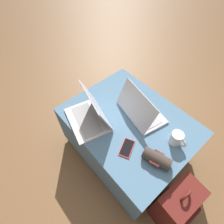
% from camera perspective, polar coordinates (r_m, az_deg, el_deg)
% --- Properties ---
extents(ground_plane, '(14.00, 14.00, 0.00)m').
position_cam_1_polar(ground_plane, '(1.69, 4.48, -11.83)').
color(ground_plane, brown).
extents(ottoman, '(0.93, 0.73, 0.47)m').
position_cam_1_polar(ottoman, '(1.48, 5.06, -7.87)').
color(ottoman, '#2A3D4E').
rests_on(ottoman, ground_plane).
extents(laptop_near, '(0.39, 0.33, 0.25)m').
position_cam_1_polar(laptop_near, '(1.25, -7.09, -0.98)').
color(laptop_near, silver).
rests_on(laptop_near, ottoman).
extents(laptop_far, '(0.39, 0.29, 0.23)m').
position_cam_1_polar(laptop_far, '(1.29, 9.03, 0.69)').
color(laptop_far, '#B7B7BC').
rests_on(laptop_far, ottoman).
extents(cell_phone, '(0.12, 0.15, 0.01)m').
position_cam_1_polar(cell_phone, '(1.16, 4.89, -11.55)').
color(cell_phone, red).
rests_on(cell_phone, ottoman).
extents(backpack, '(0.24, 0.29, 0.47)m').
position_cam_1_polar(backpack, '(1.41, 20.04, -26.63)').
color(backpack, '#5B1E19').
rests_on(backpack, ground_plane).
extents(wrist_brace, '(0.19, 0.12, 0.07)m').
position_cam_1_polar(wrist_brace, '(1.13, 14.41, -14.48)').
color(wrist_brace, '#3D332D').
rests_on(wrist_brace, ottoman).
extents(coffee_mug, '(0.12, 0.08, 0.09)m').
position_cam_1_polar(coffee_mug, '(1.22, 20.32, -8.12)').
color(coffee_mug, white).
rests_on(coffee_mug, ottoman).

